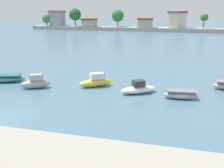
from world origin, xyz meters
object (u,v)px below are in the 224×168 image
Objects in this scene: moored_boat_5 at (138,89)px; moored_boat_4 at (96,82)px; moored_boat_2 at (4,78)px; moored_boat_3 at (35,83)px; moored_boat_6 at (181,95)px.

moored_boat_4 is at bearing 135.38° from moored_boat_5.
moored_boat_5 is at bearing -19.85° from moored_boat_2.
moored_boat_4 is at bearing -14.39° from moored_boat_2.
moored_boat_6 is at bearing -26.38° from moored_boat_3.
moored_boat_5 is 4.45m from moored_boat_6.
moored_boat_3 is 0.90× the size of moored_boat_4.
moored_boat_5 is at bearing -22.31° from moored_boat_3.
moored_boat_6 is at bearing -45.02° from moored_boat_4.
moored_boat_4 is at bearing -8.36° from moored_boat_3.
moored_boat_2 reaches higher than moored_boat_6.
moored_boat_4 reaches higher than moored_boat_2.
moored_boat_5 is (5.14, -1.18, -0.10)m from moored_boat_4.
moored_boat_5 is (11.60, 1.08, -0.10)m from moored_boat_3.
moored_boat_3 is at bearing 165.58° from moored_boat_4.
moored_boat_5 is (16.64, -0.25, 0.06)m from moored_boat_2.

